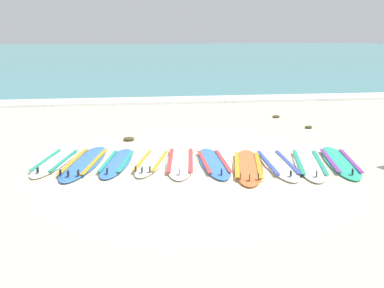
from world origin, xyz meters
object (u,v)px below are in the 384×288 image
object	(u,v)px
surfboard_4	(181,161)
surfboard_6	(248,166)
surfboard_1	(84,163)
surfboard_7	(277,163)
surfboard_9	(340,162)
surfboard_3	(151,162)
surfboard_8	(309,163)
surfboard_0	(55,161)
surfboard_2	(117,162)
surfboard_5	(214,163)

from	to	relation	value
surfboard_4	surfboard_6	size ratio (longest dim) A/B	0.98
surfboard_6	surfboard_4	bearing A→B (deg)	159.60
surfboard_1	surfboard_7	bearing A→B (deg)	-8.09
surfboard_4	surfboard_9	bearing A→B (deg)	-7.55
surfboard_7	surfboard_3	bearing A→B (deg)	170.66
surfboard_1	surfboard_8	distance (m)	4.69
surfboard_0	surfboard_6	world-z (taller)	same
surfboard_7	surfboard_2	bearing A→B (deg)	171.60
surfboard_4	surfboard_6	world-z (taller)	same
surfboard_0	surfboard_5	distance (m)	3.34
surfboard_5	surfboard_2	bearing A→B (deg)	172.37
surfboard_7	surfboard_9	size ratio (longest dim) A/B	0.96
surfboard_3	surfboard_8	xyz separation A→B (m)	(3.26, -0.51, -0.00)
surfboard_3	surfboard_4	size ratio (longest dim) A/B	0.86
surfboard_1	surfboard_6	distance (m)	3.40
surfboard_3	surfboard_5	distance (m)	1.31
surfboard_1	surfboard_7	world-z (taller)	same
surfboard_1	surfboard_5	size ratio (longest dim) A/B	1.17
surfboard_0	surfboard_4	world-z (taller)	same
surfboard_9	surfboard_6	bearing A→B (deg)	-178.51
surfboard_9	surfboard_5	bearing A→B (deg)	174.14
surfboard_2	surfboard_6	world-z (taller)	same
surfboard_8	surfboard_6	bearing A→B (deg)	-178.92
surfboard_2	surfboard_5	bearing A→B (deg)	-7.63
surfboard_2	surfboard_6	xyz separation A→B (m)	(2.66, -0.59, 0.00)
surfboard_8	surfboard_0	bearing A→B (deg)	171.28
surfboard_4	surfboard_7	xyz separation A→B (m)	(1.98, -0.39, 0.00)
surfboard_2	surfboard_5	xyz separation A→B (m)	(2.01, -0.27, -0.00)
surfboard_7	surfboard_8	size ratio (longest dim) A/B	0.95
surfboard_6	surfboard_8	world-z (taller)	same
surfboard_6	surfboard_1	bearing A→B (deg)	168.62
surfboard_6	surfboard_7	bearing A→B (deg)	9.03
surfboard_6	surfboard_8	bearing A→B (deg)	1.08
surfboard_6	surfboard_2	bearing A→B (deg)	167.41
surfboard_1	surfboard_8	size ratio (longest dim) A/B	1.05
surfboard_3	surfboard_6	world-z (taller)	same
surfboard_0	surfboard_1	bearing A→B (deg)	-14.59
surfboard_7	surfboard_9	bearing A→B (deg)	-2.21
surfboard_3	surfboard_6	xyz separation A→B (m)	(1.94, -0.53, -0.00)
surfboard_1	surfboard_2	distance (m)	0.68
surfboard_2	surfboard_8	size ratio (longest dim) A/B	0.88
surfboard_6	surfboard_9	bearing A→B (deg)	1.49
surfboard_5	surfboard_6	bearing A→B (deg)	-26.48
surfboard_5	surfboard_6	distance (m)	0.73
surfboard_6	surfboard_3	bearing A→B (deg)	164.69
surfboard_4	surfboard_9	size ratio (longest dim) A/B	1.01
surfboard_0	surfboard_6	size ratio (longest dim) A/B	0.90
surfboard_2	surfboard_4	bearing A→B (deg)	-4.28
surfboard_5	surfboard_9	size ratio (longest dim) A/B	0.91
surfboard_9	surfboard_4	bearing A→B (deg)	172.45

